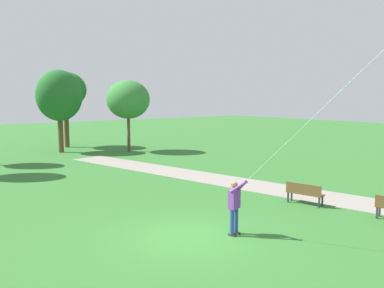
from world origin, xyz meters
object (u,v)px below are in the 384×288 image
at_px(park_bench_far_walkway, 304,192).
at_px(tree_treeline_right, 128,100).
at_px(person_kite_flyer, 235,203).
at_px(tree_behind_path, 59,96).
at_px(tree_lakeside_near, 65,90).

distance_m(park_bench_far_walkway, tree_treeline_right, 19.08).
bearing_deg(tree_treeline_right, person_kite_flyer, -109.60).
bearing_deg(tree_treeline_right, tree_behind_path, 147.88).
distance_m(person_kite_flyer, tree_lakeside_near, 25.97).
xyz_separation_m(tree_behind_path, tree_treeline_right, (4.52, -2.84, -0.29)).
relative_size(person_kite_flyer, tree_treeline_right, 0.32).
distance_m(tree_lakeside_near, tree_treeline_right, 6.61).
height_order(park_bench_far_walkway, tree_behind_path, tree_behind_path).
relative_size(tree_lakeside_near, tree_behind_path, 1.01).
height_order(park_bench_far_walkway, tree_treeline_right, tree_treeline_right).
distance_m(park_bench_far_walkway, tree_behind_path, 21.92).
relative_size(park_bench_far_walkway, tree_treeline_right, 0.27).
height_order(tree_lakeside_near, tree_behind_path, tree_lakeside_near).
bearing_deg(person_kite_flyer, park_bench_far_walkway, 10.46).
bearing_deg(person_kite_flyer, tree_lakeside_near, 80.99).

